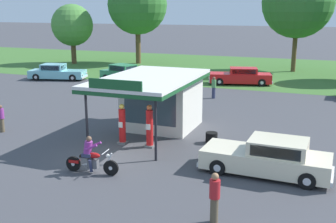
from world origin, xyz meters
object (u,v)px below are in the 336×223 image
(gas_pump_offside, at_px, (150,128))
(featured_classic_sedan, at_px, (268,158))
(parked_car_back_row_right, at_px, (125,74))
(parked_car_back_row_far_right, at_px, (241,77))
(bystander_chatting_near_pumps, at_px, (215,197))
(spare_tire_stack, at_px, (212,138))
(bystander_admiring_sedan, at_px, (214,87))
(motorcycle_with_rider, at_px, (91,158))
(parked_car_back_row_far_left, at_px, (57,73))
(bystander_standing_back_lot, at_px, (199,101))
(gas_pump_nearside, at_px, (122,126))
(bystander_strolling_foreground, at_px, (1,118))

(gas_pump_offside, relative_size, featured_classic_sedan, 0.39)
(gas_pump_offside, bearing_deg, parked_car_back_row_right, 120.40)
(parked_car_back_row_far_right, bearing_deg, bystander_chatting_near_pumps, -80.58)
(bystander_chatting_near_pumps, bearing_deg, spare_tire_stack, 105.70)
(bystander_admiring_sedan, bearing_deg, featured_classic_sedan, -66.62)
(gas_pump_offside, relative_size, bystander_chatting_near_pumps, 1.26)
(motorcycle_with_rider, bearing_deg, gas_pump_offside, 76.67)
(parked_car_back_row_far_left, height_order, spare_tire_stack, parked_car_back_row_far_left)
(parked_car_back_row_far_right, height_order, bystander_standing_back_lot, bystander_standing_back_lot)
(parked_car_back_row_far_left, height_order, bystander_chatting_near_pumps, bystander_chatting_near_pumps)
(bystander_chatting_near_pumps, xyz_separation_m, spare_tire_stack, (-2.18, 7.74, -0.62))
(parked_car_back_row_right, xyz_separation_m, spare_tire_stack, (12.08, -14.39, -0.46))
(gas_pump_nearside, height_order, spare_tire_stack, gas_pump_nearside)
(parked_car_back_row_right, height_order, bystander_admiring_sedan, bystander_admiring_sedan)
(featured_classic_sedan, xyz_separation_m, bystander_strolling_foreground, (-14.40, 0.86, 0.09))
(bystander_chatting_near_pumps, bearing_deg, featured_classic_sedan, 77.71)
(featured_classic_sedan, distance_m, spare_tire_stack, 4.47)
(parked_car_back_row_far_right, distance_m, bystander_admiring_sedan, 6.70)
(spare_tire_stack, bearing_deg, parked_car_back_row_far_left, 144.62)
(gas_pump_offside, bearing_deg, bystander_standing_back_lot, 88.37)
(featured_classic_sedan, distance_m, bystander_standing_back_lot, 10.55)
(gas_pump_nearside, distance_m, bystander_standing_back_lot, 7.69)
(gas_pump_offside, height_order, bystander_standing_back_lot, gas_pump_offside)
(gas_pump_nearside, distance_m, bystander_chatting_near_pumps, 8.75)
(bystander_strolling_foreground, relative_size, bystander_chatting_near_pumps, 0.90)
(motorcycle_with_rider, height_order, parked_car_back_row_far_right, motorcycle_with_rider)
(featured_classic_sedan, bearing_deg, bystander_strolling_foreground, 176.60)
(parked_car_back_row_far_left, xyz_separation_m, bystander_strolling_foreground, (7.57, -15.59, 0.12))
(parked_car_back_row_far_right, bearing_deg, parked_car_back_row_far_left, -167.51)
(motorcycle_with_rider, xyz_separation_m, bystander_admiring_sedan, (0.92, 16.01, 0.21))
(parked_car_back_row_far_right, xyz_separation_m, spare_tire_stack, (1.94, -17.08, -0.42))
(parked_car_back_row_far_right, height_order, bystander_admiring_sedan, bystander_admiring_sedan)
(gas_pump_nearside, relative_size, motorcycle_with_rider, 0.88)
(gas_pump_nearside, xyz_separation_m, featured_classic_sedan, (7.32, -1.42, -0.23))
(gas_pump_offside, height_order, bystander_admiring_sedan, gas_pump_offside)
(bystander_admiring_sedan, bearing_deg, bystander_strolling_foreground, -124.05)
(featured_classic_sedan, height_order, bystander_admiring_sedan, bystander_admiring_sedan)
(motorcycle_with_rider, distance_m, featured_classic_sedan, 7.21)
(gas_pump_nearside, relative_size, parked_car_back_row_right, 0.38)
(parked_car_back_row_right, bearing_deg, bystander_admiring_sedan, -22.84)
(motorcycle_with_rider, relative_size, bystander_chatting_near_pumps, 1.38)
(bystander_strolling_foreground, height_order, bystander_admiring_sedan, bystander_admiring_sedan)
(bystander_strolling_foreground, bearing_deg, parked_car_back_row_far_right, 64.35)
(parked_car_back_row_far_right, bearing_deg, gas_pump_offside, -92.18)
(parked_car_back_row_far_left, xyz_separation_m, parked_car_back_row_right, (6.70, 1.05, 0.07))
(gas_pump_offside, bearing_deg, motorcycle_with_rider, -103.33)
(parked_car_back_row_far_right, bearing_deg, gas_pump_nearside, -96.68)
(featured_classic_sedan, bearing_deg, gas_pump_offside, 166.30)
(gas_pump_nearside, height_order, featured_classic_sedan, gas_pump_nearside)
(gas_pump_nearside, distance_m, bystander_admiring_sedan, 12.19)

